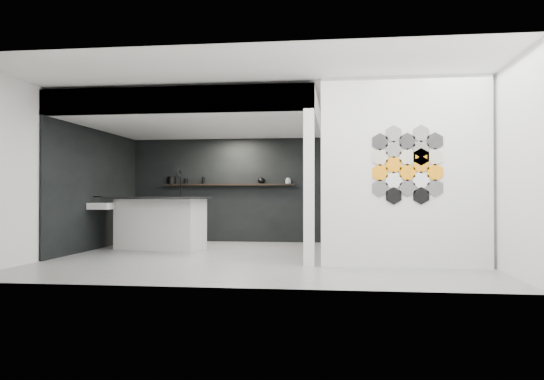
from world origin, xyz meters
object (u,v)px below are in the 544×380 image
Objects in this scene: stockpot at (172,180)px; glass_bowl at (288,182)px; partition_panel at (405,172)px; glass_vase at (288,181)px; kettle at (261,180)px; bottle_dark at (203,180)px; wall_basin at (104,206)px; kitchen_island at (160,222)px; utensil_cup at (186,181)px.

glass_bowl is (2.70, 0.00, -0.04)m from stockpot.
partition_panel reaches higher than stockpot.
glass_vase is (-2.08, 3.87, -0.02)m from partition_panel.
partition_panel is at bearing -74.36° from kettle.
glass_bowl is at bearing 0.00° from stockpot.
kettle is 1.08× the size of bottle_dark.
kitchen_island is (1.05, 0.22, -0.32)m from wall_basin.
glass_bowl is (0.61, 0.00, -0.03)m from kettle.
glass_bowl is 0.02m from glass_vase.
stockpot is 0.75m from bottle_dark.
partition_panel is 4.39m from glass_bowl.
stockpot reaches higher than utensil_cup.
glass_vase is (0.61, 0.00, -0.01)m from kettle.
partition_panel is at bearing -10.60° from kitchen_island.
wall_basin is at bearing -116.55° from utensil_cup.
kettle is (1.73, 1.85, 0.86)m from kitchen_island.
bottle_dark is at bearing 180.00° from glass_bowl.
kettle is at bearing 0.00° from bottle_dark.
kitchen_island is 12.43× the size of kettle.
kettle is 1.49× the size of utensil_cup.
stockpot reaches higher than bottle_dark.
partition_panel is 16.60× the size of kettle.
partition_panel is 22.01× the size of glass_vase.
partition_panel is 5.88m from utensil_cup.
glass_vase is 1.95m from bottle_dark.
stockpot reaches higher than kettle.
partition_panel is at bearing -38.99° from stockpot.
bottle_dark is at bearing 0.00° from stockpot.
stockpot is 1.29× the size of bottle_dark.
partition_panel reaches higher than kitchen_island.
kitchen_island is 16.48× the size of glass_vase.
glass_vase is at bearing 118.23° from partition_panel.
glass_vase is at bearing 0.00° from stockpot.
glass_vase is at bearing 31.35° from wall_basin.
partition_panel reaches higher than wall_basin.
partition_panel reaches higher than utensil_cup.
stockpot is at bearing 180.00° from glass_bowl.
kettle reaches higher than glass_vase.
utensil_cup is at bearing 0.00° from stockpot.
kitchen_island reaches higher than bottle_dark.
bottle_dark reaches higher than utensil_cup.
kitchen_island is at bearing -141.63° from glass_bowl.
kettle is (-2.69, 3.87, -0.01)m from partition_panel.
glass_bowl is (-2.08, 3.87, -0.03)m from partition_panel.
utensil_cup is (-1.75, 0.00, -0.02)m from kettle.
glass_vase is at bearing 0.00° from utensil_cup.
partition_panel reaches higher than kettle.
kitchen_island is 2.08m from stockpot.
bottle_dark is 1.38× the size of utensil_cup.
utensil_cup is (0.34, 0.00, -0.03)m from stockpot.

